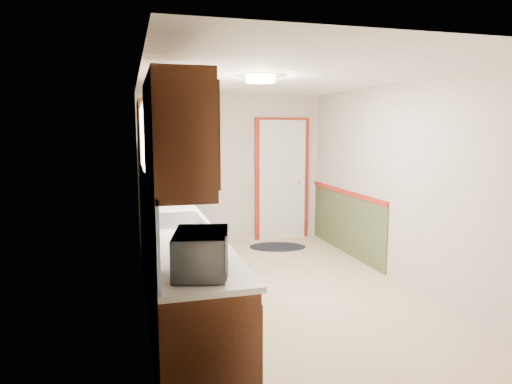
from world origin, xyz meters
TOP-DOWN VIEW (x-y plane):
  - room_shell at (0.00, 0.00)m, footprint 3.20×5.20m
  - kitchen_run at (-1.24, -0.29)m, footprint 0.63×4.00m
  - back_wall_trim at (0.99, 2.21)m, footprint 1.12×2.30m
  - ceiling_fixture at (-0.30, -0.20)m, footprint 0.30×0.30m
  - microwave at (-1.20, -1.95)m, footprint 0.38×0.54m
  - refrigerator at (-1.02, 2.05)m, footprint 0.73×0.72m
  - rug at (0.59, 1.90)m, footprint 1.00×0.77m
  - cooktop at (-1.19, 1.40)m, footprint 0.46×0.55m

SIDE VIEW (x-z plane):
  - rug at x=0.59m, z-range 0.00..0.01m
  - kitchen_run at x=-1.24m, z-range -0.29..1.91m
  - refrigerator at x=-1.02m, z-range 0.00..1.67m
  - back_wall_trim at x=0.99m, z-range -0.15..1.93m
  - cooktop at x=-1.19m, z-range 0.94..0.96m
  - microwave at x=-1.20m, z-range 0.94..1.28m
  - room_shell at x=0.00m, z-range -0.06..2.46m
  - ceiling_fixture at x=-0.30m, z-range 2.33..2.39m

